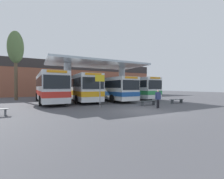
% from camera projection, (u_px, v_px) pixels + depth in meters
% --- Properties ---
extents(ground_plane, '(100.00, 100.00, 0.00)m').
position_uv_depth(ground_plane, '(144.00, 111.00, 11.72)').
color(ground_plane, '#4C4C51').
extents(townhouse_backdrop, '(40.00, 0.58, 7.33)m').
position_uv_depth(townhouse_backdrop, '(74.00, 76.00, 32.34)').
color(townhouse_backdrop, brown).
rests_on(townhouse_backdrop, ground_plane).
extents(station_canopy, '(12.87, 6.90, 5.10)m').
position_uv_depth(station_canopy, '(97.00, 69.00, 20.34)').
color(station_canopy, silver).
rests_on(station_canopy, ground_plane).
extents(transit_bus_left_bay, '(3.00, 11.58, 3.41)m').
position_uv_depth(transit_bus_left_bay, '(49.00, 87.00, 18.33)').
color(transit_bus_left_bay, silver).
rests_on(transit_bus_left_bay, ground_plane).
extents(transit_bus_center_bay, '(2.99, 11.84, 3.33)m').
position_uv_depth(transit_bus_center_bay, '(80.00, 87.00, 20.47)').
color(transit_bus_center_bay, silver).
rests_on(transit_bus_center_bay, ground_plane).
extents(transit_bus_right_bay, '(3.03, 11.13, 3.05)m').
position_uv_depth(transit_bus_right_bay, '(108.00, 88.00, 21.20)').
color(transit_bus_right_bay, white).
rests_on(transit_bus_right_bay, ground_plane).
extents(transit_bus_far_right_bay, '(2.95, 11.65, 3.20)m').
position_uv_depth(transit_bus_far_right_bay, '(130.00, 88.00, 24.56)').
color(transit_bus_far_right_bay, white).
rests_on(transit_bus_far_right_bay, ground_plane).
extents(waiting_bench_mid_platform, '(1.85, 0.44, 0.46)m').
position_uv_depth(waiting_bench_mid_platform, '(148.00, 102.00, 15.39)').
color(waiting_bench_mid_platform, '#4C5156').
rests_on(waiting_bench_mid_platform, ground_plane).
extents(waiting_bench_far_platform, '(1.89, 0.44, 0.46)m').
position_uv_depth(waiting_bench_far_platform, '(177.00, 100.00, 17.35)').
color(waiting_bench_far_platform, '#4C5156').
rests_on(waiting_bench_far_platform, ground_plane).
extents(info_sign_platform, '(0.90, 0.09, 2.98)m').
position_uv_depth(info_sign_platform, '(100.00, 84.00, 13.52)').
color(info_sign_platform, gray).
rests_on(info_sign_platform, ground_plane).
extents(pedestrian_waiting, '(0.60, 0.29, 1.60)m').
position_uv_depth(pedestrian_waiting, '(158.00, 97.00, 13.24)').
color(pedestrian_waiting, black).
rests_on(pedestrian_waiting, ground_plane).
extents(poplar_tree_behind_left, '(2.08, 2.08, 9.81)m').
position_uv_depth(poplar_tree_behind_left, '(16.00, 49.00, 21.15)').
color(poplar_tree_behind_left, brown).
rests_on(poplar_tree_behind_left, ground_plane).
extents(parked_car_street, '(4.17, 2.05, 2.22)m').
position_uv_depth(parked_car_street, '(99.00, 91.00, 31.32)').
color(parked_car_street, black).
rests_on(parked_car_street, ground_plane).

